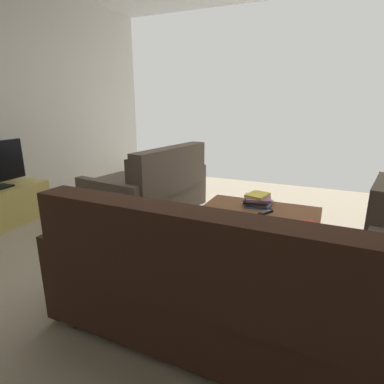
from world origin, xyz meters
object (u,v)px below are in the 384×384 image
(sofa_main, at_px, (221,284))
(loveseat_near, at_px, (152,188))
(book_stack, at_px, (258,200))
(loose_magazine, at_px, (301,226))
(coffee_table, at_px, (259,217))
(tv_remote, at_px, (266,212))

(sofa_main, bearing_deg, loveseat_near, -48.82)
(sofa_main, distance_m, loveseat_near, 2.21)
(book_stack, bearing_deg, loveseat_near, -10.84)
(loveseat_near, bearing_deg, loose_magazine, 159.90)
(book_stack, xyz_separation_m, loose_magazine, (-0.44, 0.39, -0.05))
(sofa_main, height_order, coffee_table, sofa_main)
(coffee_table, relative_size, book_stack, 3.26)
(coffee_table, height_order, book_stack, book_stack)
(tv_remote, height_order, loose_magazine, tv_remote)
(sofa_main, height_order, loose_magazine, sofa_main)
(book_stack, relative_size, loose_magazine, 1.01)
(loveseat_near, relative_size, loose_magazine, 4.71)
(tv_remote, xyz_separation_m, loose_magazine, (-0.32, 0.18, -0.01))
(loveseat_near, relative_size, coffee_table, 1.43)
(loveseat_near, distance_m, loose_magazine, 1.90)
(coffee_table, distance_m, book_stack, 0.19)
(sofa_main, height_order, tv_remote, sofa_main)
(sofa_main, bearing_deg, book_stack, -85.41)
(coffee_table, bearing_deg, sofa_main, 92.78)
(sofa_main, bearing_deg, coffee_table, -87.22)
(loveseat_near, relative_size, tv_remote, 9.26)
(sofa_main, relative_size, loveseat_near, 1.38)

